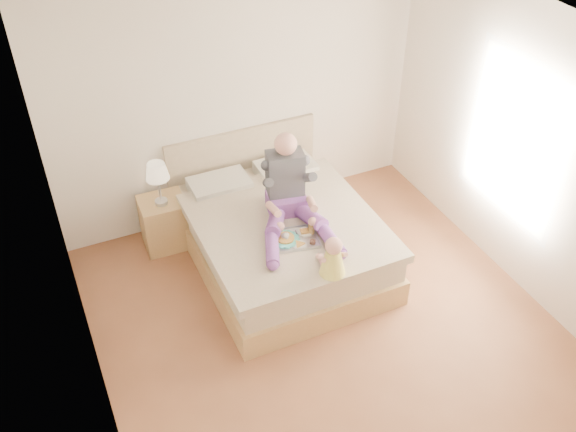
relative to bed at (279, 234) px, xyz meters
name	(u,v)px	position (x,y,z in m)	size (l,w,h in m)	color
room	(343,193)	(0.08, -1.08, 1.19)	(4.02, 4.22, 2.71)	brown
bed	(279,234)	(0.00, 0.00, 0.00)	(1.70, 2.18, 1.00)	#A5804D
nightstand	(165,223)	(-1.00, 0.70, -0.04)	(0.48, 0.43, 0.56)	#A5804D
lamp	(157,174)	(-1.01, 0.66, 0.61)	(0.23, 0.23, 0.48)	silver
adult	(290,196)	(0.05, -0.14, 0.55)	(0.76, 1.12, 0.88)	#673585
tray	(295,237)	(-0.05, -0.46, 0.32)	(0.49, 0.41, 0.12)	silver
baby	(332,259)	(0.06, -1.00, 0.45)	(0.25, 0.34, 0.38)	#F1EB4C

